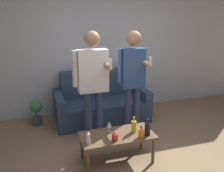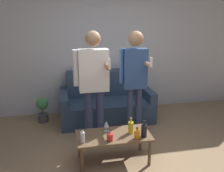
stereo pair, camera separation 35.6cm
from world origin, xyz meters
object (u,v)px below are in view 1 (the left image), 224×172
Objects in this scene: couch at (101,103)px; coffee_table at (117,138)px; person_standing_left at (93,80)px; person_standing_right at (133,74)px; bottle_orange at (141,133)px.

couch is 1.70× the size of coffee_table.
person_standing_left reaches higher than couch.
person_standing_right is at bearing 2.42° from person_standing_left.
person_standing_left reaches higher than coffee_table.
coffee_table is 0.58× the size of person_standing_right.
bottle_orange is at bearing -30.47° from coffee_table.
couch is 0.98× the size of person_standing_left.
couch is 10.70× the size of bottle_orange.
person_standing_right is at bearing 54.15° from coffee_table.
coffee_table is (-0.16, -1.47, 0.05)m from couch.
person_standing_left is 0.66m from person_standing_right.
coffee_table is at bearing 149.53° from bottle_orange.
person_standing_left reaches higher than person_standing_right.
person_standing_left is at bearing -177.58° from person_standing_right.
coffee_table is 0.58× the size of person_standing_left.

